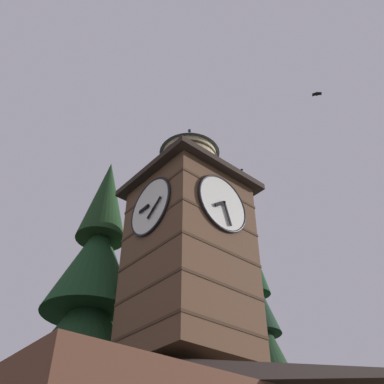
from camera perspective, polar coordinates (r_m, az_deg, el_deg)
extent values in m
cube|color=brown|center=(15.79, -0.40, -9.89)|extent=(3.58, 3.58, 6.76)
cube|color=#432E20|center=(14.79, -0.44, -18.76)|extent=(3.62, 3.62, 0.10)
cube|color=#432E20|center=(15.24, -0.42, -14.24)|extent=(3.62, 3.62, 0.10)
cube|color=#432E20|center=(15.78, -0.40, -10.00)|extent=(3.62, 3.62, 0.10)
cube|color=#432E20|center=(16.40, -0.38, -6.06)|extent=(3.62, 3.62, 0.10)
cube|color=#432E20|center=(17.09, -0.36, -2.43)|extent=(3.62, 3.62, 0.10)
cylinder|color=white|center=(15.62, 3.95, -1.51)|extent=(2.22, 0.10, 2.22)
torus|color=black|center=(15.60, 4.01, -1.47)|extent=(2.32, 0.10, 2.32)
cube|color=black|center=(15.34, 3.63, -1.53)|extent=(0.52, 0.04, 0.43)
cube|color=black|center=(15.39, 4.64, -2.85)|extent=(0.35, 0.04, 0.89)
sphere|color=black|center=(15.56, 4.23, -1.33)|extent=(0.10, 0.10, 0.10)
cylinder|color=white|center=(15.81, -5.41, -1.92)|extent=(0.10, 2.22, 2.22)
torus|color=black|center=(15.80, -5.48, -1.89)|extent=(0.10, 2.32, 2.32)
cube|color=black|center=(15.96, -6.28, -2.19)|extent=(0.04, 0.56, 0.14)
cube|color=black|center=(15.36, -4.97, -2.03)|extent=(0.04, 0.77, 0.62)
sphere|color=black|center=(15.76, -5.73, -1.77)|extent=(0.10, 0.10, 0.10)
cube|color=#2D231E|center=(17.68, -0.35, 0.24)|extent=(4.28, 4.28, 0.25)
cylinder|color=tan|center=(18.33, -0.34, 2.82)|extent=(2.29, 2.29, 1.83)
cylinder|color=#2D2319|center=(17.95, -0.35, 1.33)|extent=(2.35, 2.35, 0.10)
cylinder|color=#2D2319|center=(18.33, -0.34, 2.82)|extent=(2.35, 2.35, 0.10)
cylinder|color=#2D2319|center=(18.73, -0.33, 4.25)|extent=(2.35, 2.35, 0.10)
cone|color=#424C5B|center=(19.39, -0.32, 6.39)|extent=(2.59, 2.59, 1.32)
sphere|color=#2D3847|center=(19.92, -0.32, 7.97)|extent=(0.16, 0.16, 0.16)
cone|color=#19391E|center=(17.60, -13.72, -18.34)|extent=(5.41, 5.41, 4.73)
cone|color=#1A3E20|center=(18.82, -12.32, -9.22)|extent=(3.77, 3.77, 4.32)
cone|color=#1B381B|center=(20.59, -11.10, -0.90)|extent=(2.14, 2.14, 4.34)
cone|color=#18321B|center=(23.53, 8.83, -18.45)|extent=(2.96, 2.96, 3.76)
cone|color=#193322|center=(24.19, 8.40, -14.24)|extent=(2.29, 2.29, 3.20)
cone|color=#163C20|center=(25.12, 7.95, -9.65)|extent=(1.62, 1.62, 3.26)
ellipsoid|color=black|center=(23.97, 15.91, 12.15)|extent=(0.29, 0.27, 0.14)
cube|color=black|center=(23.96, 15.62, 12.13)|extent=(0.29, 0.30, 0.08)
cube|color=black|center=(23.99, 16.19, 12.17)|extent=(0.29, 0.30, 0.08)
ellipsoid|color=black|center=(25.35, 6.30, 2.59)|extent=(0.22, 0.18, 0.11)
cube|color=black|center=(25.45, 6.18, 2.40)|extent=(0.24, 0.31, 0.03)
cube|color=black|center=(25.26, 6.41, 2.78)|extent=(0.24, 0.31, 0.03)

